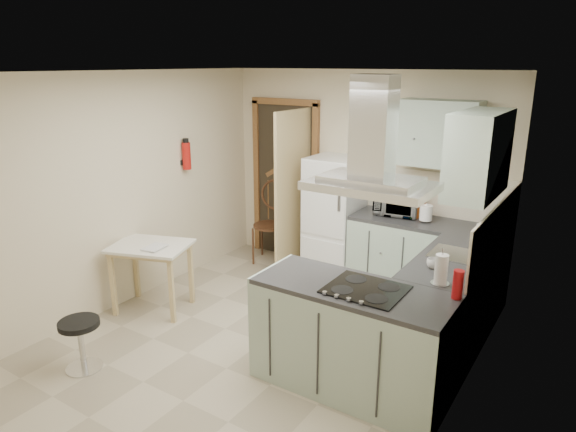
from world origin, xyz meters
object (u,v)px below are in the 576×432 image
Objects in this scene: bentwood_chair at (270,226)px; fridge at (334,218)px; extractor_hood at (371,186)px; peninsula at (352,338)px; drop_leaf_table at (153,277)px; microwave at (397,203)px; stool at (82,345)px.

fridge is at bearing -14.00° from bentwood_chair.
bentwood_chair is at bearing 139.39° from extractor_hood.
extractor_hood is at bearing 0.00° from peninsula.
drop_leaf_table is 0.79× the size of bentwood_chair.
microwave reaches higher than bentwood_chair.
microwave is at bearing 105.37° from extractor_hood.
bentwood_chair is at bearing 91.67° from stool.
drop_leaf_table is at bearing -114.09° from bentwood_chair.
drop_leaf_table is at bearing 177.46° from peninsula.
bentwood_chair reaches higher than drop_leaf_table.
drop_leaf_table is at bearing 106.37° from stool.
fridge reaches higher than stool.
bentwood_chair is at bearing 174.97° from microwave.
extractor_hood is 3.22m from bentwood_chair.
extractor_hood is at bearing -56.21° from fridge.
stool is at bearing -126.37° from microwave.
microwave reaches higher than stool.
extractor_hood is 1.94× the size of stool.
fridge is 3.07× the size of microwave.
bentwood_chair is at bearing 138.11° from peninsula.
drop_leaf_table is 1.19m from stool.
stool is at bearing -105.79° from fridge.
fridge reaches higher than peninsula.
drop_leaf_table is (-2.51, 0.11, -1.35)m from extractor_hood.
peninsula is 2.33m from stool.
peninsula is 3.17× the size of microwave.
peninsula reaches higher than drop_leaf_table.
drop_leaf_table is at bearing 177.56° from extractor_hood.
peninsula reaches higher than stool.
fridge is at bearing 123.79° from extractor_hood.
bentwood_chair reaches higher than peninsula.
extractor_hood reaches higher than stool.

